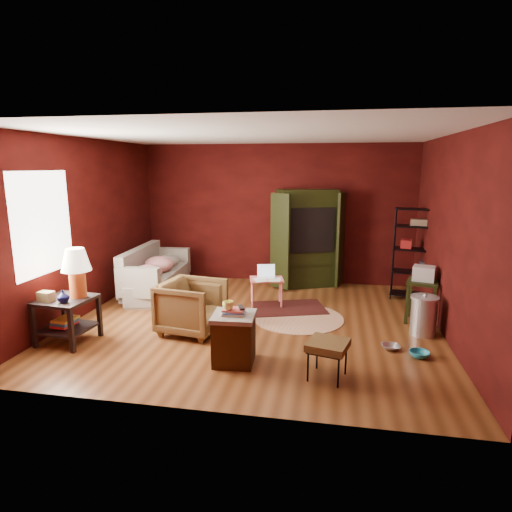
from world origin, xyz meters
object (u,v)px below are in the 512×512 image
at_px(wire_shelving, 417,250).
at_px(sofa, 154,275).
at_px(hamper, 234,338).
at_px(tv_armoire, 307,236).
at_px(laptop_desk, 267,281).
at_px(side_table, 71,286).
at_px(armchair, 192,304).

bearing_deg(wire_shelving, sofa, -163.51).
height_order(hamper, tv_armoire, tv_armoire).
distance_m(laptop_desk, wire_shelving, 2.74).
distance_m(tv_armoire, wire_shelving, 2.07).
distance_m(side_table, tv_armoire, 4.48).
xyz_separation_m(sofa, laptop_desk, (2.18, -0.30, 0.07)).
bearing_deg(side_table, hamper, -6.38).
bearing_deg(laptop_desk, sofa, 159.33).
height_order(sofa, wire_shelving, wire_shelving).
relative_size(sofa, wire_shelving, 1.14).
bearing_deg(laptop_desk, hamper, -103.97).
relative_size(hamper, wire_shelving, 0.43).
xyz_separation_m(laptop_desk, wire_shelving, (2.57, 0.85, 0.47)).
bearing_deg(armchair, wire_shelving, -48.18).
xyz_separation_m(armchair, hamper, (0.82, -0.85, -0.10)).
bearing_deg(hamper, armchair, 133.98).
bearing_deg(armchair, hamper, -127.12).
xyz_separation_m(sofa, side_table, (-0.16, -2.27, 0.41)).
xyz_separation_m(armchair, side_table, (-1.48, -0.59, 0.36)).
height_order(armchair, tv_armoire, tv_armoire).
height_order(sofa, armchair, armchair).
height_order(hamper, wire_shelving, wire_shelving).
distance_m(sofa, tv_armoire, 3.05).
xyz_separation_m(sofa, armchair, (1.32, -1.68, 0.05)).
bearing_deg(sofa, hamper, -153.68).
bearing_deg(wire_shelving, side_table, -140.25).
bearing_deg(sofa, wire_shelving, -97.38).
xyz_separation_m(armchair, laptop_desk, (0.87, 1.38, 0.01)).
bearing_deg(sofa, tv_armoire, -81.95).
relative_size(side_table, wire_shelving, 0.78).
xyz_separation_m(tv_armoire, wire_shelving, (1.99, -0.57, -0.10)).
relative_size(armchair, wire_shelving, 0.51).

